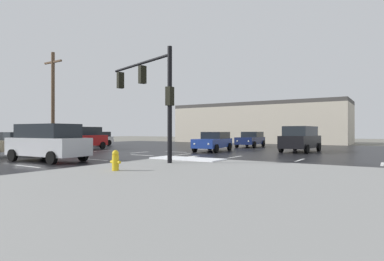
# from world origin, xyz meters

# --- Properties ---
(ground_plane) EXTENTS (120.00, 120.00, 0.00)m
(ground_plane) POSITION_xyz_m (0.00, 0.00, 0.00)
(ground_plane) COLOR slate
(road_asphalt) EXTENTS (44.00, 44.00, 0.02)m
(road_asphalt) POSITION_xyz_m (0.00, 0.00, 0.01)
(road_asphalt) COLOR black
(road_asphalt) RESTS_ON ground_plane
(sidewalk_corner) EXTENTS (18.00, 18.00, 0.14)m
(sidewalk_corner) POSITION_xyz_m (12.00, -12.00, 0.07)
(sidewalk_corner) COLOR gray
(sidewalk_corner) RESTS_ON ground_plane
(snow_strip_curbside) EXTENTS (4.00, 1.60, 0.06)m
(snow_strip_curbside) POSITION_xyz_m (5.00, -4.00, 0.17)
(snow_strip_curbside) COLOR white
(snow_strip_curbside) RESTS_ON sidewalk_corner
(lane_markings) EXTENTS (36.15, 36.15, 0.01)m
(lane_markings) POSITION_xyz_m (1.20, -1.38, 0.02)
(lane_markings) COLOR silver
(lane_markings) RESTS_ON road_asphalt
(traffic_signal_mast) EXTENTS (5.42, 1.85, 5.60)m
(traffic_signal_mast) POSITION_xyz_m (3.89, -5.67, 3.93)
(traffic_signal_mast) COLOR black
(traffic_signal_mast) RESTS_ON sidewalk_corner
(fire_hydrant) EXTENTS (0.48, 0.26, 0.79)m
(fire_hydrant) POSITION_xyz_m (5.37, -9.61, 0.54)
(fire_hydrant) COLOR gold
(fire_hydrant) RESTS_ON sidewalk_corner
(strip_building_background) EXTENTS (24.08, 8.00, 5.63)m
(strip_building_background) POSITION_xyz_m (-1.78, 25.32, 2.82)
(strip_building_background) COLOR #BCB29E
(strip_building_background) RESTS_ON ground_plane
(suv_red) EXTENTS (2.59, 4.99, 2.03)m
(suv_red) POSITION_xyz_m (-9.14, 0.22, 1.09)
(suv_red) COLOR #B21919
(suv_red) RESTS_ON road_asphalt
(suv_black) EXTENTS (2.45, 4.94, 2.03)m
(suv_black) POSITION_xyz_m (8.29, 7.43, 1.09)
(suv_black) COLOR black
(suv_black) RESTS_ON road_asphalt
(sedan_tan) EXTENTS (2.37, 4.66, 1.58)m
(sedan_tan) POSITION_xyz_m (-6.83, -6.81, 0.85)
(sedan_tan) COLOR tan
(sedan_tan) RESTS_ON road_asphalt
(suv_silver) EXTENTS (4.92, 2.37, 2.03)m
(suv_silver) POSITION_xyz_m (-1.46, -8.02, 1.09)
(suv_silver) COLOR #B7BABF
(suv_silver) RESTS_ON road_asphalt
(sedan_navy) EXTENTS (2.23, 4.62, 1.58)m
(sedan_navy) POSITION_xyz_m (2.16, 12.35, 0.85)
(sedan_navy) COLOR #141E47
(sedan_navy) RESTS_ON road_asphalt
(sedan_white) EXTENTS (2.22, 4.61, 1.58)m
(sedan_white) POSITION_xyz_m (-13.44, 5.21, 0.85)
(sedan_white) COLOR white
(sedan_white) RESTS_ON road_asphalt
(sedan_blue) EXTENTS (2.42, 4.68, 1.58)m
(sedan_blue) POSITION_xyz_m (2.11, 4.34, 0.85)
(sedan_blue) COLOR navy
(sedan_blue) RESTS_ON road_asphalt
(utility_pole_mid) EXTENTS (2.20, 0.28, 8.16)m
(utility_pole_mid) POSITION_xyz_m (-9.15, -2.60, 4.29)
(utility_pole_mid) COLOR brown
(utility_pole_mid) RESTS_ON ground_plane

